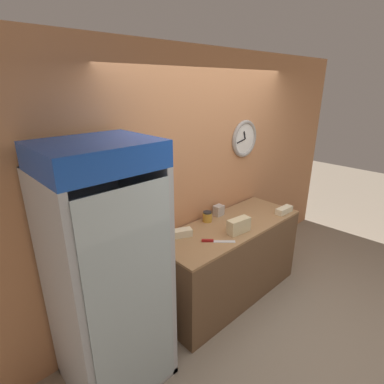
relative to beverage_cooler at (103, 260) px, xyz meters
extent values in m
plane|color=gray|center=(1.48, -0.91, -1.10)|extent=(14.00, 14.00, 0.00)
cube|color=tan|center=(1.48, 0.36, 0.25)|extent=(5.20, 0.06, 2.70)
torus|color=gray|center=(2.09, 0.31, 0.62)|extent=(0.45, 0.05, 0.45)
cylinder|color=white|center=(2.09, 0.31, 0.62)|extent=(0.37, 0.01, 0.37)
cube|color=black|center=(2.07, 0.30, 0.67)|extent=(0.05, 0.01, 0.10)
cube|color=black|center=(2.01, 0.30, 0.61)|extent=(0.15, 0.01, 0.04)
cube|color=brown|center=(1.48, -0.02, -0.66)|extent=(1.77, 0.66, 0.88)
cube|color=#9E754C|center=(1.48, -0.02, -0.21)|extent=(1.77, 0.66, 0.02)
cube|color=#B2B7BC|center=(0.00, 0.29, -0.18)|extent=(0.75, 0.04, 1.83)
cube|color=#B2B7BC|center=(-0.35, -0.05, -0.18)|extent=(0.05, 0.71, 1.83)
cube|color=#B2B7BC|center=(0.35, -0.05, -0.18)|extent=(0.05, 0.71, 1.83)
cube|color=#B2B7BC|center=(0.00, -0.05, -1.08)|extent=(0.75, 0.71, 0.05)
cube|color=white|center=(0.00, 0.26, -0.18)|extent=(0.65, 0.02, 1.73)
cube|color=silver|center=(0.00, -0.41, -0.18)|extent=(0.65, 0.01, 1.73)
cube|color=blue|center=(0.00, -0.08, 0.82)|extent=(0.75, 0.64, 0.18)
cube|color=silver|center=(0.00, -0.07, -0.59)|extent=(0.63, 0.59, 0.01)
cube|color=silver|center=(0.00, -0.07, -0.17)|extent=(0.63, 0.59, 0.01)
cube|color=silver|center=(0.00, -0.07, 0.24)|extent=(0.63, 0.59, 0.01)
cylinder|color=#5B2D19|center=(-0.09, -0.32, -0.49)|extent=(0.06, 0.06, 0.18)
cylinder|color=#5B2D19|center=(-0.09, -0.32, -0.36)|extent=(0.03, 0.03, 0.08)
cylinder|color=#5B2D19|center=(-0.17, -0.32, -0.09)|extent=(0.06, 0.06, 0.15)
cylinder|color=#5B2D19|center=(-0.17, -0.32, 0.02)|extent=(0.02, 0.02, 0.07)
cylinder|color=#5B2D19|center=(0.08, -0.32, -0.10)|extent=(0.07, 0.07, 0.15)
cylinder|color=#5B2D19|center=(0.08, -0.32, 0.01)|extent=(0.03, 0.03, 0.06)
cylinder|color=orange|center=(0.21, -0.32, -0.08)|extent=(0.07, 0.07, 0.17)
cylinder|color=orange|center=(0.21, -0.32, 0.04)|extent=(0.03, 0.03, 0.07)
cylinder|color=gold|center=(-0.21, -0.31, -0.50)|extent=(0.08, 0.08, 0.17)
cylinder|color=gold|center=(-0.21, -0.31, -0.38)|extent=(0.03, 0.03, 0.07)
cylinder|color=navy|center=(-0.09, -0.32, 0.30)|extent=(0.06, 0.06, 0.12)
cylinder|color=navy|center=(-0.09, -0.32, 0.39)|extent=(0.03, 0.03, 0.05)
cylinder|color=#B2231E|center=(-0.01, -0.32, 0.32)|extent=(0.06, 0.06, 0.15)
cylinder|color=#B2231E|center=(-0.01, -0.32, 0.43)|extent=(0.03, 0.03, 0.06)
cube|color=beige|center=(1.40, -0.19, -0.16)|extent=(0.26, 0.13, 0.08)
cube|color=beige|center=(1.40, -0.19, -0.08)|extent=(0.26, 0.13, 0.08)
cube|color=beige|center=(2.18, -0.26, -0.16)|extent=(0.24, 0.10, 0.07)
cube|color=beige|center=(0.89, 0.16, -0.16)|extent=(0.29, 0.20, 0.07)
cube|color=silver|center=(1.15, -0.22, -0.20)|extent=(0.18, 0.18, 0.00)
cube|color=maroon|center=(1.03, -0.11, -0.19)|extent=(0.10, 0.10, 0.02)
cylinder|color=gold|center=(1.36, 0.21, -0.15)|extent=(0.10, 0.10, 0.10)
cylinder|color=#262628|center=(1.36, 0.21, -0.09)|extent=(0.10, 0.10, 0.01)
cube|color=#B7B2AD|center=(1.57, 0.24, -0.14)|extent=(0.11, 0.09, 0.12)
camera|label=1|loc=(-0.84, -1.87, 1.25)|focal=28.00mm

